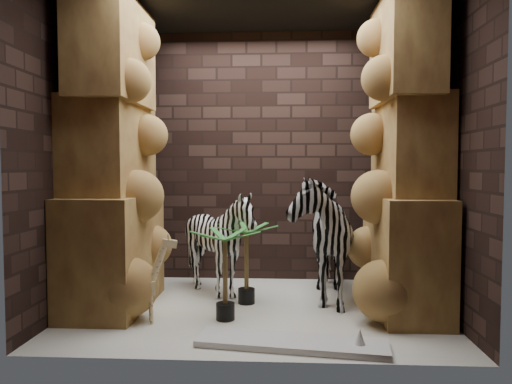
# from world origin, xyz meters

# --- Properties ---
(floor) EXTENTS (3.50, 3.50, 0.00)m
(floor) POSITION_xyz_m (0.00, 0.00, 0.00)
(floor) COLOR beige
(floor) RESTS_ON ground
(wall_back) EXTENTS (3.50, 0.00, 3.50)m
(wall_back) POSITION_xyz_m (0.00, 1.25, 1.50)
(wall_back) COLOR black
(wall_back) RESTS_ON ground
(wall_front) EXTENTS (3.50, 0.00, 3.50)m
(wall_front) POSITION_xyz_m (0.00, -1.25, 1.50)
(wall_front) COLOR black
(wall_front) RESTS_ON ground
(wall_left) EXTENTS (0.00, 3.00, 3.00)m
(wall_left) POSITION_xyz_m (-1.75, 0.00, 1.50)
(wall_left) COLOR black
(wall_left) RESTS_ON ground
(wall_right) EXTENTS (0.00, 3.00, 3.00)m
(wall_right) POSITION_xyz_m (1.75, 0.00, 1.50)
(wall_right) COLOR black
(wall_right) RESTS_ON ground
(rock_pillar_left) EXTENTS (0.68, 1.30, 3.00)m
(rock_pillar_left) POSITION_xyz_m (-1.40, 0.00, 1.50)
(rock_pillar_left) COLOR tan
(rock_pillar_left) RESTS_ON floor
(rock_pillar_right) EXTENTS (0.58, 1.25, 3.00)m
(rock_pillar_right) POSITION_xyz_m (1.42, 0.00, 1.50)
(rock_pillar_right) COLOR tan
(rock_pillar_right) RESTS_ON floor
(zebra_right) EXTENTS (0.70, 1.29, 1.52)m
(zebra_right) POSITION_xyz_m (0.63, 0.41, 0.76)
(zebra_right) COLOR white
(zebra_right) RESTS_ON floor
(zebra_left) EXTENTS (0.97, 1.17, 1.02)m
(zebra_left) POSITION_xyz_m (-0.41, 0.46, 0.51)
(zebra_left) COLOR white
(zebra_left) RESTS_ON floor
(giraffe_toy) EXTENTS (0.43, 0.28, 0.80)m
(giraffe_toy) POSITION_xyz_m (-1.00, -0.50, 0.40)
(giraffe_toy) COLOR beige
(giraffe_toy) RESTS_ON floor
(palm_front) EXTENTS (0.36, 0.36, 0.82)m
(palm_front) POSITION_xyz_m (-0.10, 0.18, 0.41)
(palm_front) COLOR #146021
(palm_front) RESTS_ON floor
(palm_back) EXTENTS (0.36, 0.36, 0.83)m
(palm_back) POSITION_xyz_m (-0.25, -0.34, 0.41)
(palm_back) COLOR #146021
(palm_back) RESTS_ON floor
(surfboard) EXTENTS (1.50, 0.56, 0.05)m
(surfboard) POSITION_xyz_m (0.33, -0.94, 0.03)
(surfboard) COLOR silver
(surfboard) RESTS_ON floor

